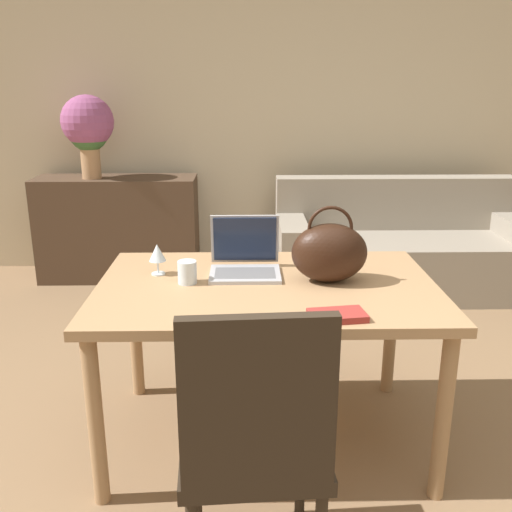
# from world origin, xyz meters

# --- Properties ---
(wall_back) EXTENTS (10.00, 0.06, 2.70)m
(wall_back) POSITION_xyz_m (0.00, 3.11, 1.35)
(wall_back) COLOR beige
(wall_back) RESTS_ON ground_plane
(dining_table) EXTENTS (1.39, 0.91, 0.73)m
(dining_table) POSITION_xyz_m (-0.01, 0.58, 0.65)
(dining_table) COLOR #A87F56
(dining_table) RESTS_ON ground_plane
(chair) EXTENTS (0.47, 0.47, 0.97)m
(chair) POSITION_xyz_m (-0.08, -0.19, 0.54)
(chair) COLOR #2D2319
(chair) RESTS_ON ground_plane
(couch) EXTENTS (1.85, 0.79, 0.82)m
(couch) POSITION_xyz_m (1.07, 2.48, 0.29)
(couch) COLOR gray
(couch) RESTS_ON ground_plane
(sideboard) EXTENTS (1.24, 0.40, 0.81)m
(sideboard) POSITION_xyz_m (-1.10, 2.78, 0.41)
(sideboard) COLOR #4C3828
(sideboard) RESTS_ON ground_plane
(laptop) EXTENTS (0.30, 0.27, 0.24)m
(laptop) POSITION_xyz_m (-0.10, 0.74, 0.79)
(laptop) COLOR #ADADB2
(laptop) RESTS_ON dining_table
(drinking_glass) EXTENTS (0.08, 0.08, 0.09)m
(drinking_glass) POSITION_xyz_m (-0.34, 0.60, 0.78)
(drinking_glass) COLOR silver
(drinking_glass) RESTS_ON dining_table
(wine_glass) EXTENTS (0.07, 0.07, 0.13)m
(wine_glass) POSITION_xyz_m (-0.48, 0.71, 0.82)
(wine_glass) COLOR silver
(wine_glass) RESTS_ON dining_table
(handbag) EXTENTS (0.31, 0.20, 0.32)m
(handbag) POSITION_xyz_m (0.25, 0.61, 0.86)
(handbag) COLOR black
(handbag) RESTS_ON dining_table
(flower_vase) EXTENTS (0.39, 0.39, 0.62)m
(flower_vase) POSITION_xyz_m (-1.27, 2.74, 1.20)
(flower_vase) COLOR tan
(flower_vase) RESTS_ON sideboard
(book) EXTENTS (0.21, 0.14, 0.02)m
(book) POSITION_xyz_m (0.22, 0.22, 0.74)
(book) COLOR maroon
(book) RESTS_ON dining_table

